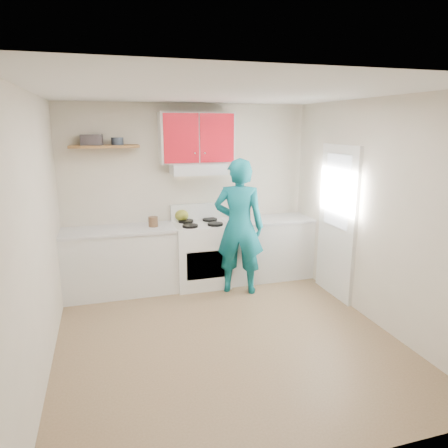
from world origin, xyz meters
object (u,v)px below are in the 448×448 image
object	(u,v)px
tin	(117,141)
kettle	(182,215)
person	(239,227)
stove	(201,254)
crock	(153,222)

from	to	relation	value
tin	kettle	distance (m)	1.38
person	tin	bearing A→B (deg)	3.50
person	stove	bearing A→B (deg)	-18.10
tin	crock	size ratio (longest dim) A/B	1.00
stove	kettle	distance (m)	0.63
stove	person	xyz separation A→B (m)	(0.45, -0.40, 0.48)
crock	person	world-z (taller)	person
stove	tin	world-z (taller)	tin
tin	crock	distance (m)	1.19
stove	person	bearing A→B (deg)	-41.78
stove	kettle	world-z (taller)	kettle
crock	tin	bearing A→B (deg)	160.35
tin	crock	xyz separation A→B (m)	(0.41, -0.15, -1.11)
stove	crock	size ratio (longest dim) A/B	5.76
crock	stove	bearing A→B (deg)	-1.15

